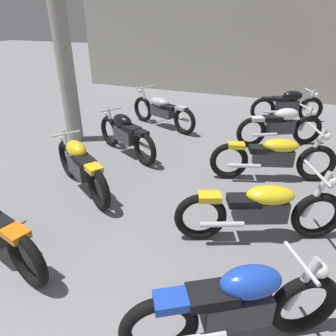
{
  "coord_description": "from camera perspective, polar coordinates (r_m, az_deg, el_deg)",
  "views": [
    {
      "loc": [
        1.55,
        0.77,
        2.63
      ],
      "look_at": [
        0.0,
        4.62,
        0.55
      ],
      "focal_mm": 32.68,
      "sensor_mm": 36.0,
      "label": 1
    }
  ],
  "objects": [
    {
      "name": "motorcycle_right_row_5",
      "position": [
        8.99,
        21.42,
        10.84
      ],
      "size": [
        1.86,
        0.86,
        0.88
      ],
      "color": "black",
      "rests_on": "ground"
    },
    {
      "name": "motorcycle_right_row_4",
      "position": [
        7.21,
        20.32,
        7.4
      ],
      "size": [
        1.78,
        1.04,
        0.88
      ],
      "color": "black",
      "rests_on": "ground"
    },
    {
      "name": "back_wall",
      "position": [
        11.45,
        15.12,
        21.63
      ],
      "size": [
        12.92,
        0.24,
        3.6
      ],
      "primitive_type": "cube",
      "color": "#9E998E",
      "rests_on": "ground"
    },
    {
      "name": "motorcycle_right_row_2",
      "position": [
        4.05,
        17.01,
        -7.28
      ],
      "size": [
        2.04,
        1.03,
        0.97
      ],
      "color": "black",
      "rests_on": "ground"
    },
    {
      "name": "motorcycle_left_row_3",
      "position": [
        6.35,
        -7.93,
        6.36
      ],
      "size": [
        1.79,
        1.02,
        0.88
      ],
      "color": "black",
      "rests_on": "ground"
    },
    {
      "name": "motorcycle_left_row_4",
      "position": [
        7.96,
        -1.1,
        10.73
      ],
      "size": [
        2.05,
        1.01,
        0.97
      ],
      "color": "black",
      "rests_on": "ground"
    },
    {
      "name": "motorcycle_left_row_2",
      "position": [
        5.13,
        -16.01,
        0.44
      ],
      "size": [
        1.73,
        1.14,
        0.88
      ],
      "color": "black",
      "rests_on": "ground"
    },
    {
      "name": "motorcycle_right_row_3",
      "position": [
        5.59,
        19.17,
        2.1
      ],
      "size": [
        2.1,
        0.92,
        0.97
      ],
      "color": "black",
      "rests_on": "ground"
    },
    {
      "name": "support_pillar",
      "position": [
        7.18,
        -18.51,
        17.07
      ],
      "size": [
        0.36,
        0.36,
        3.2
      ],
      "primitive_type": "cylinder",
      "color": "#9E998E",
      "rests_on": "ground"
    },
    {
      "name": "motorcycle_right_row_1",
      "position": [
        2.86,
        12.76,
        -23.76
      ],
      "size": [
        1.73,
        1.14,
        0.88
      ],
      "color": "black",
      "rests_on": "ground"
    }
  ]
}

